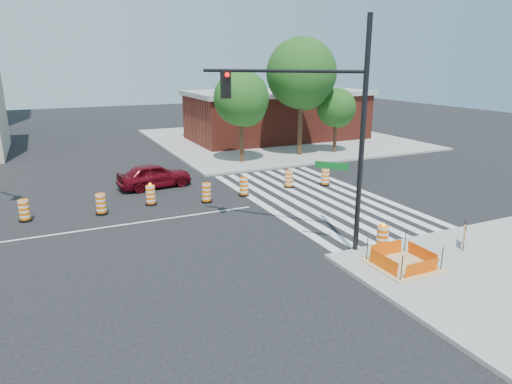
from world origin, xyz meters
The scene contains 20 objects.
ground centered at (0.00, 0.00, 0.00)m, with size 120.00×120.00×0.00m, color black.
sidewalk_ne centered at (18.00, 18.00, 0.07)m, with size 22.00×22.00×0.15m, color gray.
crosswalk_east centered at (10.95, 0.00, 0.01)m, with size 6.75×13.50×0.01m.
lane_centerline centered at (0.00, 0.00, 0.01)m, with size 14.00×0.12×0.01m, color silver.
excavation_pit centered at (9.00, -9.00, 0.22)m, with size 2.20×2.20×0.90m.
brick_storefront centered at (18.00, 18.00, 2.32)m, with size 16.50×8.50×4.60m.
red_coupe centered at (3.48, 5.81, 0.73)m, with size 1.73×4.29×1.46m, color #5A0711.
signal_pole_se centered at (7.15, -5.73, 5.29)m, with size 4.49×4.95×8.65m.
pit_drum centered at (9.28, -7.52, 0.60)m, with size 0.56×0.56×1.10m.
barricade centered at (12.34, -8.70, 0.70)m, with size 0.65×0.59×0.99m.
tree_north_c centered at (10.82, 9.74, 4.48)m, with size 3.92×3.92×6.67m.
tree_north_d centered at (15.98, 10.27, 6.05)m, with size 5.30×5.30×9.00m.
tree_north_e centered at (19.07, 9.97, 3.52)m, with size 3.11×3.08×5.24m.
median_drum_3 centered at (-3.37, 2.48, 0.48)m, with size 0.60×0.60×1.02m.
median_drum_4 centered at (0.00, 2.00, 0.48)m, with size 0.60×0.60×1.02m.
median_drum_5 centered at (2.52, 2.51, 0.49)m, with size 0.60×0.60×1.18m.
median_drum_6 centered at (5.30, 1.72, 0.48)m, with size 0.60×0.60×1.02m.
median_drum_7 centered at (7.57, 2.00, 0.48)m, with size 0.60×0.60×1.02m.
median_drum_8 centered at (10.68, 2.45, 0.48)m, with size 0.60×0.60×1.02m.
median_drum_9 centered at (12.90, 1.95, 0.48)m, with size 0.60×0.60×1.02m.
Camera 1 is at (-2.10, -20.36, 7.19)m, focal length 32.00 mm.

